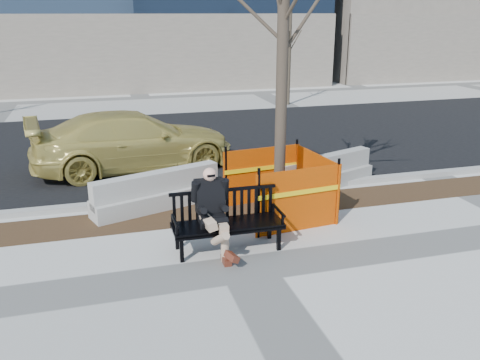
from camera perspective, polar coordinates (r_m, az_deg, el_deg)
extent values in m
plane|color=beige|center=(8.75, 0.80, -9.78)|extent=(120.00, 120.00, 0.00)
cube|color=#47301C|center=(11.03, -3.06, -3.63)|extent=(40.00, 1.20, 0.02)
cube|color=black|center=(16.86, -7.78, 3.98)|extent=(60.00, 10.40, 0.01)
cube|color=#9E9B93|center=(11.88, -4.09, -1.73)|extent=(60.00, 0.25, 0.12)
imported|color=tan|center=(14.38, -11.55, 1.26)|extent=(5.63, 2.86, 1.57)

